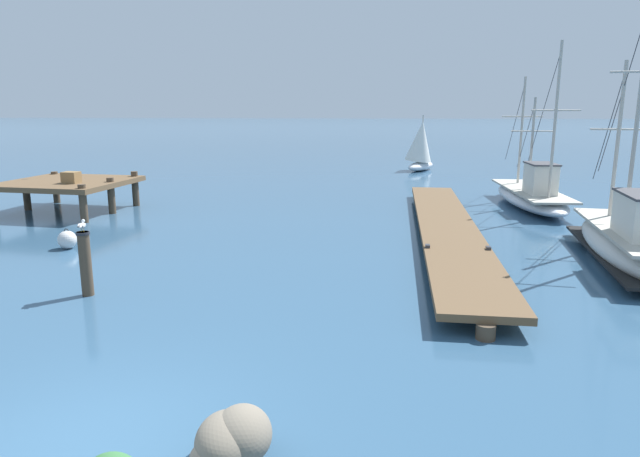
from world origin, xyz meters
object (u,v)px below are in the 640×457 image
object	(u,v)px
mooring_piling	(85,262)
shore_rock_near_left	(231,440)
fishing_boat_1	(629,240)
mooring_buoy	(67,240)
distant_sailboat	(420,147)
perched_seagull	(82,225)
fishing_boat_0	(532,194)

from	to	relation	value
mooring_piling	shore_rock_near_left	xyz separation A→B (m)	(4.64, -5.79, -0.48)
fishing_boat_1	mooring_buoy	world-z (taller)	fishing_boat_1
distant_sailboat	perched_seagull	bearing A→B (deg)	-111.04
perched_seagull	distant_sailboat	xyz separation A→B (m)	(10.01, 26.03, -0.03)
perched_seagull	shore_rock_near_left	xyz separation A→B (m)	(4.64, -5.78, -1.32)
perched_seagull	shore_rock_near_left	distance (m)	7.53
mooring_piling	perched_seagull	xyz separation A→B (m)	(0.00, -0.01, 0.85)
shore_rock_near_left	perched_seagull	bearing A→B (deg)	128.75
fishing_boat_1	mooring_piling	size ratio (longest dim) A/B	5.27
mooring_piling	fishing_boat_0	bearing A→B (deg)	42.70
fishing_boat_0	distant_sailboat	bearing A→B (deg)	103.53
distant_sailboat	fishing_boat_0	bearing A→B (deg)	-76.47
fishing_boat_0	mooring_buoy	distance (m)	17.95
fishing_boat_1	mooring_buoy	distance (m)	16.01
fishing_boat_0	mooring_piling	bearing A→B (deg)	-137.30
distant_sailboat	mooring_piling	bearing A→B (deg)	-111.04
mooring_piling	shore_rock_near_left	size ratio (longest dim) A/B	1.28
fishing_boat_0	distant_sailboat	size ratio (longest dim) A/B	2.30
fishing_boat_0	mooring_buoy	xyz separation A→B (m)	(-15.96, -8.22, -0.29)
mooring_buoy	distant_sailboat	distance (m)	25.37
fishing_boat_0	mooring_buoy	world-z (taller)	fishing_boat_0
perched_seagull	mooring_buoy	world-z (taller)	perched_seagull
shore_rock_near_left	mooring_buoy	distance (m)	12.26
shore_rock_near_left	mooring_buoy	world-z (taller)	shore_rock_near_left
mooring_piling	fishing_boat_1	bearing A→B (deg)	14.98
fishing_boat_0	mooring_piling	distance (m)	18.12
mooring_piling	perched_seagull	world-z (taller)	perched_seagull
shore_rock_near_left	distant_sailboat	bearing A→B (deg)	80.42
fishing_boat_0	mooring_piling	xyz separation A→B (m)	(-13.32, -12.29, 0.21)
fishing_boat_0	shore_rock_near_left	world-z (taller)	fishing_boat_0
fishing_boat_1	shore_rock_near_left	bearing A→B (deg)	-132.95
shore_rock_near_left	fishing_boat_1	bearing A→B (deg)	47.05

